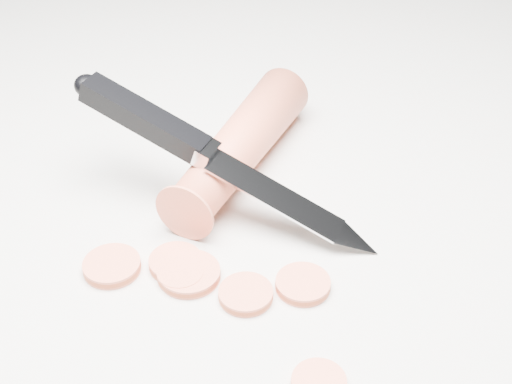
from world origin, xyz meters
TOP-DOWN VIEW (x-y plane):
  - ground at (0.00, 0.00)m, footprint 2.40×2.40m
  - carrot at (0.08, 0.05)m, footprint 0.17×0.12m
  - carrot_slice_0 at (-0.01, -0.03)m, footprint 0.04×0.04m
  - carrot_slice_1 at (-0.01, -0.02)m, footprint 0.03×0.03m
  - carrot_slice_2 at (-0.05, 0.00)m, footprint 0.04×0.04m
  - carrot_slice_3 at (-0.01, -0.03)m, footprint 0.03×0.03m
  - carrot_slice_4 at (0.04, -0.08)m, footprint 0.03×0.03m
  - carrot_slice_5 at (0.01, -0.07)m, footprint 0.03×0.03m
  - carrot_slice_6 at (0.01, -0.15)m, footprint 0.03×0.03m
  - kitchen_knife at (0.05, 0.01)m, footprint 0.14×0.21m

SIDE VIEW (x-z plane):
  - ground at x=0.00m, z-range 0.00..0.00m
  - carrot_slice_6 at x=0.01m, z-range 0.00..0.01m
  - carrot_slice_5 at x=0.01m, z-range 0.00..0.01m
  - carrot_slice_4 at x=0.04m, z-range 0.00..0.01m
  - carrot_slice_0 at x=-0.01m, z-range 0.00..0.01m
  - carrot_slice_1 at x=-0.01m, z-range 0.00..0.01m
  - carrot_slice_3 at x=-0.01m, z-range 0.00..0.01m
  - carrot_slice_2 at x=-0.05m, z-range 0.00..0.01m
  - carrot at x=0.08m, z-range 0.00..0.04m
  - kitchen_knife at x=0.05m, z-range 0.00..0.09m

